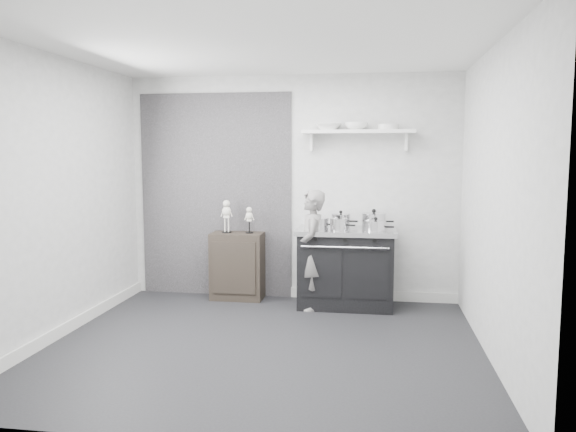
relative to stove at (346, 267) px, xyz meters
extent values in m
plane|color=black|center=(-0.69, -1.48, -0.46)|extent=(4.00, 4.00, 0.00)
cube|color=#ADAEAB|center=(-0.69, 0.32, 0.89)|extent=(4.00, 0.02, 2.70)
cube|color=#ADAEAB|center=(-0.69, -3.28, 0.89)|extent=(4.00, 0.02, 2.70)
cube|color=#ADAEAB|center=(-2.69, -1.48, 0.89)|extent=(0.02, 3.60, 2.70)
cube|color=#ADAEAB|center=(1.31, -1.48, 0.89)|extent=(0.02, 3.60, 2.70)
cube|color=silver|center=(-0.69, -1.48, 2.24)|extent=(4.00, 3.60, 0.02)
cube|color=black|center=(-1.64, 0.31, 0.79)|extent=(1.90, 0.02, 2.50)
cube|color=silver|center=(0.31, 0.30, -0.40)|extent=(2.00, 0.03, 0.12)
cube|color=silver|center=(-2.67, -1.48, -0.40)|extent=(0.03, 3.60, 0.12)
cube|color=white|center=(0.11, 0.19, 1.56)|extent=(1.30, 0.26, 0.04)
cube|color=white|center=(-0.44, 0.26, 1.44)|extent=(0.03, 0.12, 0.20)
cube|color=white|center=(0.66, 0.26, 1.44)|extent=(0.03, 0.12, 0.20)
cube|color=black|center=(0.00, 0.00, -0.03)|extent=(1.07, 0.64, 0.85)
cube|color=silver|center=(0.00, 0.00, 0.42)|extent=(1.13, 0.68, 0.05)
cube|color=black|center=(-0.26, -0.32, -0.01)|extent=(0.45, 0.02, 0.56)
cube|color=black|center=(0.26, -0.32, -0.01)|extent=(0.45, 0.02, 0.56)
cylinder|color=silver|center=(0.00, -0.35, 0.29)|extent=(0.96, 0.02, 0.02)
cylinder|color=black|center=(-0.32, -0.33, 0.38)|extent=(0.04, 0.03, 0.04)
cylinder|color=black|center=(0.00, -0.33, 0.38)|extent=(0.04, 0.03, 0.04)
cylinder|color=black|center=(0.32, -0.33, 0.38)|extent=(0.04, 0.03, 0.04)
cube|color=black|center=(-1.32, 0.13, -0.05)|extent=(0.62, 0.36, 0.81)
imported|color=slate|center=(-0.39, -0.18, 0.22)|extent=(0.38, 0.53, 1.36)
cylinder|color=silver|center=(-0.30, -0.11, 0.51)|extent=(0.20, 0.20, 0.12)
cylinder|color=silver|center=(-0.30, -0.11, 0.58)|extent=(0.21, 0.21, 0.02)
sphere|color=black|center=(-0.30, -0.11, 0.60)|extent=(0.04, 0.04, 0.04)
cylinder|color=black|center=(-0.16, -0.11, 0.51)|extent=(0.10, 0.02, 0.02)
cylinder|color=silver|center=(-0.08, 0.13, 0.52)|extent=(0.22, 0.22, 0.14)
cylinder|color=silver|center=(-0.08, 0.13, 0.60)|extent=(0.23, 0.23, 0.02)
sphere|color=black|center=(-0.08, 0.13, 0.63)|extent=(0.04, 0.04, 0.04)
cylinder|color=black|center=(0.08, 0.13, 0.52)|extent=(0.10, 0.02, 0.02)
cylinder|color=silver|center=(0.31, 0.12, 0.53)|extent=(0.28, 0.28, 0.16)
cylinder|color=silver|center=(0.31, 0.12, 0.62)|extent=(0.29, 0.29, 0.02)
sphere|color=black|center=(0.31, 0.12, 0.65)|extent=(0.05, 0.05, 0.05)
cylinder|color=black|center=(0.49, 0.12, 0.53)|extent=(0.10, 0.02, 0.02)
cylinder|color=silver|center=(0.33, -0.19, 0.50)|extent=(0.22, 0.22, 0.11)
cylinder|color=silver|center=(0.33, -0.19, 0.57)|extent=(0.23, 0.23, 0.02)
sphere|color=black|center=(0.33, -0.19, 0.59)|extent=(0.04, 0.04, 0.04)
cylinder|color=black|center=(0.48, -0.19, 0.50)|extent=(0.10, 0.02, 0.02)
cylinder|color=silver|center=(-0.08, -0.17, 0.51)|extent=(0.19, 0.19, 0.12)
cylinder|color=silver|center=(-0.08, -0.17, 0.58)|extent=(0.20, 0.20, 0.02)
sphere|color=black|center=(-0.08, -0.17, 0.61)|extent=(0.03, 0.03, 0.03)
cylinder|color=black|center=(0.06, -0.17, 0.51)|extent=(0.10, 0.02, 0.02)
imported|color=white|center=(-0.24, 0.19, 1.62)|extent=(0.31, 0.31, 0.08)
imported|color=white|center=(0.09, 0.19, 1.62)|extent=(0.27, 0.27, 0.08)
cylinder|color=silver|center=(0.45, 0.19, 1.61)|extent=(0.24, 0.24, 0.06)
camera|label=1|loc=(0.30, -6.41, 1.31)|focal=35.00mm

